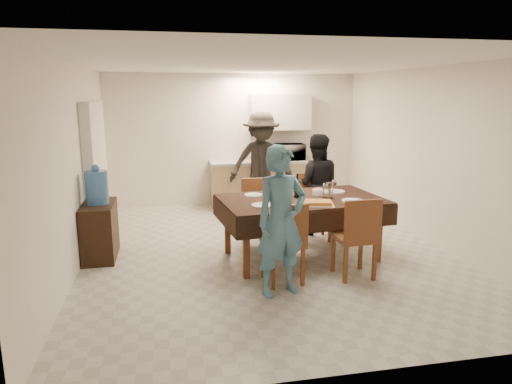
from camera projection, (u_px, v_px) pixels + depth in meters
floor at (266, 251)px, 6.55m from camera, size 5.00×6.00×0.02m
ceiling at (267, 63)px, 6.00m from camera, size 5.00×6.00×0.02m
wall_back at (234, 140)px, 9.15m from camera, size 5.00×0.02×2.60m
wall_front at (353, 219)px, 3.40m from camera, size 5.00×0.02×2.60m
wall_left at (75, 167)px, 5.80m from camera, size 0.02×6.00×2.60m
wall_right at (431, 156)px, 6.75m from camera, size 0.02×6.00×2.60m
stub_partition at (96, 171)px, 7.02m from camera, size 0.15×1.40×2.10m
kitchen_base_cabinet at (266, 184)px, 9.14m from camera, size 2.20×0.60×0.86m
kitchen_worktop at (267, 162)px, 9.04m from camera, size 2.24×0.64×0.05m
upper_cabinet at (280, 112)px, 9.03m from camera, size 1.20×0.34×0.70m
dining_table at (302, 201)px, 6.13m from camera, size 2.27×1.48×0.84m
chair_near_left at (285, 235)px, 5.27m from camera, size 0.50×0.50×0.54m
chair_near_right at (358, 230)px, 5.44m from camera, size 0.48×0.48×0.55m
chair_far_left at (259, 206)px, 6.72m from camera, size 0.44×0.44×0.52m
chair_far_right at (317, 202)px, 6.88m from camera, size 0.48×0.48×0.54m
console at (100, 231)px, 6.23m from camera, size 0.41×0.82×0.76m
water_jug at (97, 187)px, 6.10m from camera, size 0.30×0.30×0.45m
wine_bottle at (297, 186)px, 6.12m from camera, size 0.08×0.08×0.33m
water_pitcher at (328, 190)px, 6.12m from camera, size 0.14×0.14×0.21m
savoury_tart at (318, 203)px, 5.77m from camera, size 0.45×0.38×0.05m
salad_bowl at (319, 192)px, 6.34m from camera, size 0.18×0.18×0.07m
mushroom_dish at (292, 193)px, 6.37m from camera, size 0.22×0.22×0.04m
wine_glass_a at (266, 198)px, 5.76m from camera, size 0.08×0.08×0.18m
wine_glass_b at (334, 186)px, 6.44m from camera, size 0.08×0.08×0.18m
wine_glass_c at (282, 187)px, 6.35m from camera, size 0.09×0.09×0.20m
plate_near_left at (263, 205)px, 5.72m from camera, size 0.28×0.28×0.02m
plate_near_right at (352, 201)px, 5.94m from camera, size 0.28×0.28×0.02m
plate_far_left at (254, 195)px, 6.29m from camera, size 0.25×0.25×0.01m
plate_far_right at (336, 191)px, 6.52m from camera, size 0.26×0.26×0.01m
microwave at (289, 152)px, 9.09m from camera, size 0.57×0.39×0.32m
person_near at (281, 221)px, 5.01m from camera, size 0.70×0.56×1.68m
person_far at (316, 184)px, 7.24m from camera, size 0.92×0.80×1.60m
person_kitchen at (261, 163)px, 8.56m from camera, size 1.22×0.70×1.88m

